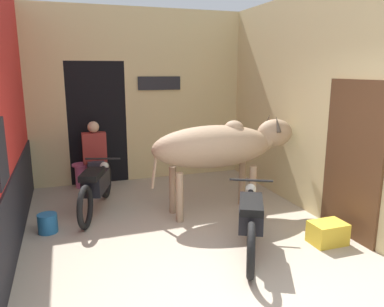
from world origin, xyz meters
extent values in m
plane|color=tan|center=(0.00, 0.00, 0.00)|extent=(30.00, 30.00, 0.00)
cube|color=red|center=(-2.16, 2.14, 1.66)|extent=(0.18, 4.27, 3.31)
cube|color=black|center=(-2.06, 2.14, 0.46)|extent=(0.03, 4.27, 0.93)
cube|color=#D1BC84|center=(0.00, 4.36, 2.82)|extent=(4.15, 0.18, 0.99)
cube|color=#D1BC84|center=(-1.72, 4.36, 1.16)|extent=(0.70, 0.18, 2.33)
cube|color=#D1BC84|center=(0.89, 4.36, 1.16)|extent=(2.36, 0.18, 2.33)
cube|color=black|center=(-0.83, 4.72, 1.16)|extent=(1.09, 0.90, 2.33)
cube|color=black|center=(0.39, 4.25, 1.91)|extent=(0.84, 0.03, 0.26)
cube|color=#D1BC84|center=(2.16, 2.14, 1.66)|extent=(0.18, 4.27, 3.31)
cube|color=#51331E|center=(2.06, 0.77, 1.03)|extent=(0.05, 1.00, 2.05)
ellipsoid|color=tan|center=(0.66, 2.10, 1.05)|extent=(1.89, 0.69, 0.64)
ellipsoid|color=tan|center=(0.99, 2.10, 1.31)|extent=(0.30, 0.27, 0.23)
cylinder|color=tan|center=(1.53, 2.09, 1.10)|extent=(0.42, 0.31, 0.42)
ellipsoid|color=tan|center=(1.70, 2.09, 1.20)|extent=(0.59, 0.38, 0.44)
cylinder|color=tan|center=(-0.23, 2.11, 0.81)|extent=(0.14, 0.05, 0.66)
cylinder|color=tan|center=(1.25, 2.28, 0.37)|extent=(0.11, 0.11, 0.74)
cylinder|color=tan|center=(1.25, 1.91, 0.37)|extent=(0.11, 0.11, 0.74)
cylinder|color=tan|center=(0.08, 2.29, 0.37)|extent=(0.11, 0.11, 0.74)
cylinder|color=tan|center=(0.08, 1.92, 0.37)|extent=(0.11, 0.11, 0.74)
cone|color=#473D33|center=(1.65, 2.25, 1.36)|extent=(0.07, 0.17, 0.26)
cone|color=#473D33|center=(1.65, 1.94, 1.36)|extent=(0.07, 0.17, 0.26)
torus|color=black|center=(0.35, 0.25, 0.30)|extent=(0.35, 0.58, 0.61)
torus|color=black|center=(0.97, 1.46, 0.30)|extent=(0.35, 0.58, 0.61)
cube|color=black|center=(0.66, 0.85, 0.46)|extent=(0.59, 0.79, 0.28)
cube|color=black|center=(0.57, 0.67, 0.64)|extent=(0.50, 0.65, 0.09)
cylinder|color=black|center=(0.90, 1.33, 0.72)|extent=(0.53, 0.29, 0.03)
sphere|color=silver|center=(0.95, 1.41, 0.56)|extent=(0.15, 0.15, 0.15)
torus|color=black|center=(-1.23, 2.12, 0.31)|extent=(0.27, 0.62, 0.62)
torus|color=black|center=(-0.82, 3.34, 0.31)|extent=(0.27, 0.62, 0.62)
cube|color=black|center=(-1.03, 2.73, 0.47)|extent=(0.49, 0.76, 0.28)
cube|color=black|center=(-1.09, 2.54, 0.65)|extent=(0.43, 0.62, 0.09)
cylinder|color=black|center=(-0.87, 3.20, 0.73)|extent=(0.56, 0.22, 0.03)
sphere|color=silver|center=(-0.84, 3.29, 0.57)|extent=(0.15, 0.15, 0.15)
cube|color=#282833|center=(-0.94, 3.72, 0.23)|extent=(0.29, 0.14, 0.45)
cube|color=#282833|center=(-0.94, 3.81, 0.50)|extent=(0.29, 0.32, 0.11)
cube|color=maroon|center=(-0.94, 3.88, 0.78)|extent=(0.42, 0.20, 0.56)
sphere|color=tan|center=(-0.94, 3.88, 1.16)|extent=(0.21, 0.21, 0.21)
cylinder|color=#DB6093|center=(-1.19, 4.07, 0.21)|extent=(0.23, 0.23, 0.42)
cylinder|color=#DB6093|center=(-1.19, 4.07, 0.44)|extent=(0.33, 0.33, 0.04)
cube|color=gold|center=(1.65, 0.64, 0.14)|extent=(0.44, 0.32, 0.28)
cylinder|color=#23669E|center=(-1.73, 2.15, 0.13)|extent=(0.26, 0.26, 0.26)
camera|label=1|loc=(-1.41, -2.98, 2.18)|focal=35.00mm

